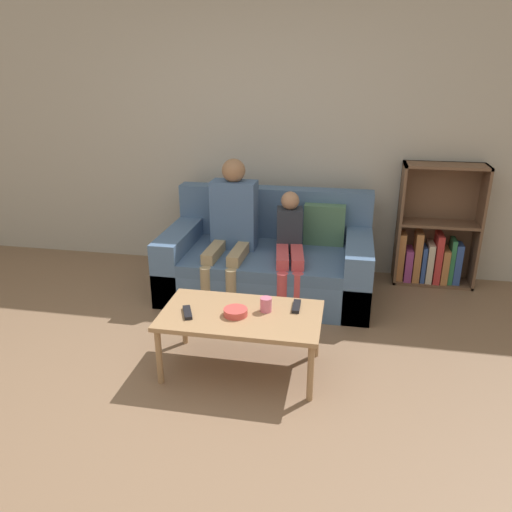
% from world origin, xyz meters
% --- Properties ---
extents(ground_plane, '(22.00, 22.00, 0.00)m').
position_xyz_m(ground_plane, '(0.00, 0.00, 0.00)').
color(ground_plane, '#84664C').
extents(wall_back, '(12.00, 0.06, 2.60)m').
position_xyz_m(wall_back, '(0.00, 2.46, 1.30)').
color(wall_back, '#B7B2A8').
rests_on(wall_back, ground_plane).
extents(couch, '(1.78, 1.00, 0.86)m').
position_xyz_m(couch, '(0.15, 1.83, 0.28)').
color(couch, '#4C6B93').
rests_on(couch, ground_plane).
extents(bookshelf, '(0.71, 0.28, 1.11)m').
position_xyz_m(bookshelf, '(1.60, 2.31, 0.41)').
color(bookshelf, brown).
rests_on(bookshelf, ground_plane).
extents(coffee_table, '(1.04, 0.58, 0.42)m').
position_xyz_m(coffee_table, '(0.18, 0.57, 0.38)').
color(coffee_table, '#A87F56').
rests_on(coffee_table, ground_plane).
extents(person_adult, '(0.39, 0.68, 1.18)m').
position_xyz_m(person_adult, '(-0.15, 1.74, 0.66)').
color(person_adult, '#9E8966').
rests_on(person_adult, ground_plane).
extents(person_child, '(0.31, 0.69, 0.92)m').
position_xyz_m(person_child, '(0.35, 1.67, 0.51)').
color(person_child, '#C6474C').
rests_on(person_child, ground_plane).
extents(cup_near, '(0.08, 0.08, 0.09)m').
position_xyz_m(cup_near, '(0.33, 0.63, 0.46)').
color(cup_near, pink).
rests_on(cup_near, coffee_table).
extents(tv_remote_0, '(0.05, 0.17, 0.02)m').
position_xyz_m(tv_remote_0, '(0.52, 0.71, 0.43)').
color(tv_remote_0, black).
rests_on(tv_remote_0, coffee_table).
extents(tv_remote_1, '(0.11, 0.18, 0.02)m').
position_xyz_m(tv_remote_1, '(-0.16, 0.50, 0.43)').
color(tv_remote_1, black).
rests_on(tv_remote_1, coffee_table).
extents(snack_bowl, '(0.15, 0.15, 0.05)m').
position_xyz_m(snack_bowl, '(0.15, 0.54, 0.44)').
color(snack_bowl, '#DB4C47').
rests_on(snack_bowl, coffee_table).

